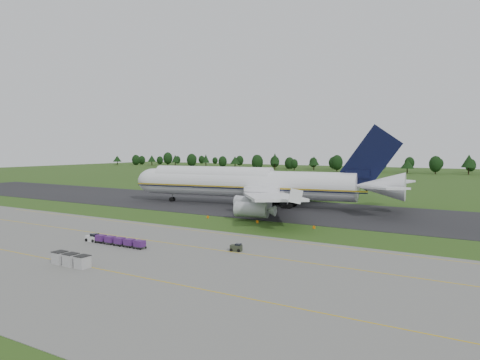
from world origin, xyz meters
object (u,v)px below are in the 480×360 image
Objects in this scene: baggage_train at (114,240)px; utility_cart at (236,248)px; aircraft at (251,183)px; edge_markers at (257,222)px; uld_row at (71,260)px.

baggage_train is 21.26m from utility_cart.
aircraft reaches higher than edge_markers.
aircraft is 5.98× the size of baggage_train.
baggage_train is 2.02× the size of uld_row.
utility_cart is at bearing -62.13° from aircraft.
aircraft is 57.69m from utility_cart.
utility_cart is 0.07× the size of edge_markers.
edge_markers is at bearing -57.22° from aircraft.
uld_row is (5.44, -13.01, 0.15)m from baggage_train.
utility_cart is 24.67m from uld_row.
edge_markers is (16.19, -25.15, -6.07)m from aircraft.
uld_row is 45.57m from edge_markers.
aircraft is 71.77m from uld_row.
aircraft is 40.41× the size of utility_cart.
utility_cart is (26.84, -50.74, -5.80)m from aircraft.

